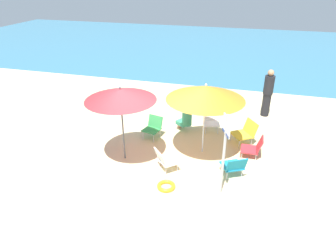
{
  "coord_description": "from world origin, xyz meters",
  "views": [
    {
      "loc": [
        2.19,
        -6.27,
        4.53
      ],
      "look_at": [
        0.19,
        0.96,
        0.7
      ],
      "focal_mm": 32.58,
      "sensor_mm": 36.0,
      "label": 1
    }
  ],
  "objects_px": {
    "beach_chair_a": "(246,132)",
    "beach_chair_c": "(234,165)",
    "warning_sign": "(225,144)",
    "swim_ring": "(166,186)",
    "umbrella_red": "(120,95)",
    "beach_chair_d": "(211,120)",
    "beach_chair_b": "(254,147)",
    "beach_chair_f": "(153,126)",
    "person_b": "(268,93)",
    "beach_chair_e": "(165,159)",
    "umbrella_orange": "(206,93)",
    "person_a": "(186,118)"
  },
  "relations": [
    {
      "from": "warning_sign",
      "to": "swim_ring",
      "type": "bearing_deg",
      "value": 165.16
    },
    {
      "from": "beach_chair_d",
      "to": "swim_ring",
      "type": "bearing_deg",
      "value": -24.87
    },
    {
      "from": "umbrella_orange",
      "to": "warning_sign",
      "type": "height_order",
      "value": "umbrella_orange"
    },
    {
      "from": "beach_chair_e",
      "to": "beach_chair_a",
      "type": "bearing_deg",
      "value": 3.77
    },
    {
      "from": "beach_chair_a",
      "to": "beach_chair_c",
      "type": "xyz_separation_m",
      "value": [
        -0.19,
        -1.81,
        -0.03
      ]
    },
    {
      "from": "swim_ring",
      "to": "umbrella_orange",
      "type": "bearing_deg",
      "value": 73.33
    },
    {
      "from": "beach_chair_e",
      "to": "warning_sign",
      "type": "bearing_deg",
      "value": -61.85
    },
    {
      "from": "umbrella_red",
      "to": "beach_chair_d",
      "type": "distance_m",
      "value": 3.37
    },
    {
      "from": "beach_chair_c",
      "to": "person_a",
      "type": "bearing_deg",
      "value": 10.79
    },
    {
      "from": "umbrella_red",
      "to": "swim_ring",
      "type": "relative_size",
      "value": 4.74
    },
    {
      "from": "umbrella_red",
      "to": "warning_sign",
      "type": "xyz_separation_m",
      "value": [
        2.66,
        -0.75,
        -0.56
      ]
    },
    {
      "from": "swim_ring",
      "to": "beach_chair_b",
      "type": "bearing_deg",
      "value": 45.35
    },
    {
      "from": "beach_chair_d",
      "to": "warning_sign",
      "type": "height_order",
      "value": "warning_sign"
    },
    {
      "from": "umbrella_red",
      "to": "swim_ring",
      "type": "height_order",
      "value": "umbrella_red"
    },
    {
      "from": "beach_chair_f",
      "to": "person_b",
      "type": "height_order",
      "value": "person_b"
    },
    {
      "from": "umbrella_orange",
      "to": "beach_chair_e",
      "type": "xyz_separation_m",
      "value": [
        -0.78,
        -1.12,
        -1.45
      ]
    },
    {
      "from": "beach_chair_a",
      "to": "beach_chair_e",
      "type": "bearing_deg",
      "value": 12.04
    },
    {
      "from": "umbrella_orange",
      "to": "beach_chair_a",
      "type": "distance_m",
      "value": 2.0
    },
    {
      "from": "beach_chair_f",
      "to": "swim_ring",
      "type": "distance_m",
      "value": 2.52
    },
    {
      "from": "beach_chair_c",
      "to": "person_b",
      "type": "xyz_separation_m",
      "value": [
        0.77,
        3.93,
        0.51
      ]
    },
    {
      "from": "beach_chair_c",
      "to": "warning_sign",
      "type": "xyz_separation_m",
      "value": [
        -0.23,
        -0.69,
        0.95
      ]
    },
    {
      "from": "beach_chair_d",
      "to": "beach_chair_c",
      "type": "bearing_deg",
      "value": 6.24
    },
    {
      "from": "beach_chair_f",
      "to": "person_b",
      "type": "bearing_deg",
      "value": 140.71
    },
    {
      "from": "beach_chair_b",
      "to": "beach_chair_c",
      "type": "relative_size",
      "value": 0.81
    },
    {
      "from": "beach_chair_a",
      "to": "swim_ring",
      "type": "relative_size",
      "value": 1.88
    },
    {
      "from": "beach_chair_d",
      "to": "person_b",
      "type": "xyz_separation_m",
      "value": [
        1.66,
        1.59,
        0.47
      ]
    },
    {
      "from": "beach_chair_d",
      "to": "person_a",
      "type": "bearing_deg",
      "value": -81.61
    },
    {
      "from": "beach_chair_f",
      "to": "person_b",
      "type": "relative_size",
      "value": 0.39
    },
    {
      "from": "beach_chair_a",
      "to": "swim_ring",
      "type": "height_order",
      "value": "beach_chair_a"
    },
    {
      "from": "warning_sign",
      "to": "swim_ring",
      "type": "distance_m",
      "value": 1.75
    },
    {
      "from": "beach_chair_c",
      "to": "beach_chair_f",
      "type": "height_order",
      "value": "beach_chair_f"
    },
    {
      "from": "beach_chair_e",
      "to": "warning_sign",
      "type": "height_order",
      "value": "warning_sign"
    },
    {
      "from": "beach_chair_a",
      "to": "beach_chair_c",
      "type": "height_order",
      "value": "beach_chair_a"
    },
    {
      "from": "beach_chair_b",
      "to": "beach_chair_f",
      "type": "relative_size",
      "value": 0.92
    },
    {
      "from": "umbrella_orange",
      "to": "warning_sign",
      "type": "relative_size",
      "value": 1.04
    },
    {
      "from": "beach_chair_a",
      "to": "warning_sign",
      "type": "xyz_separation_m",
      "value": [
        -0.42,
        -2.5,
        0.92
      ]
    },
    {
      "from": "beach_chair_e",
      "to": "swim_ring",
      "type": "height_order",
      "value": "beach_chair_e"
    },
    {
      "from": "beach_chair_d",
      "to": "beach_chair_f",
      "type": "relative_size",
      "value": 1.03
    },
    {
      "from": "warning_sign",
      "to": "beach_chair_b",
      "type": "bearing_deg",
      "value": 46.26
    },
    {
      "from": "beach_chair_a",
      "to": "beach_chair_e",
      "type": "distance_m",
      "value": 2.74
    },
    {
      "from": "umbrella_red",
      "to": "beach_chair_a",
      "type": "relative_size",
      "value": 2.51
    },
    {
      "from": "beach_chair_c",
      "to": "swim_ring",
      "type": "relative_size",
      "value": 1.67
    },
    {
      "from": "beach_chair_c",
      "to": "beach_chair_b",
      "type": "bearing_deg",
      "value": -51.23
    },
    {
      "from": "umbrella_orange",
      "to": "warning_sign",
      "type": "bearing_deg",
      "value": -66.83
    },
    {
      "from": "umbrella_red",
      "to": "beach_chair_c",
      "type": "xyz_separation_m",
      "value": [
        2.89,
        -0.06,
        -1.51
      ]
    },
    {
      "from": "person_a",
      "to": "warning_sign",
      "type": "height_order",
      "value": "warning_sign"
    },
    {
      "from": "umbrella_orange",
      "to": "warning_sign",
      "type": "distance_m",
      "value": 1.84
    },
    {
      "from": "person_b",
      "to": "umbrella_orange",
      "type": "bearing_deg",
      "value": 88.22
    },
    {
      "from": "umbrella_orange",
      "to": "person_a",
      "type": "height_order",
      "value": "umbrella_orange"
    },
    {
      "from": "umbrella_red",
      "to": "beach_chair_d",
      "type": "relative_size",
      "value": 3.12
    }
  ]
}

